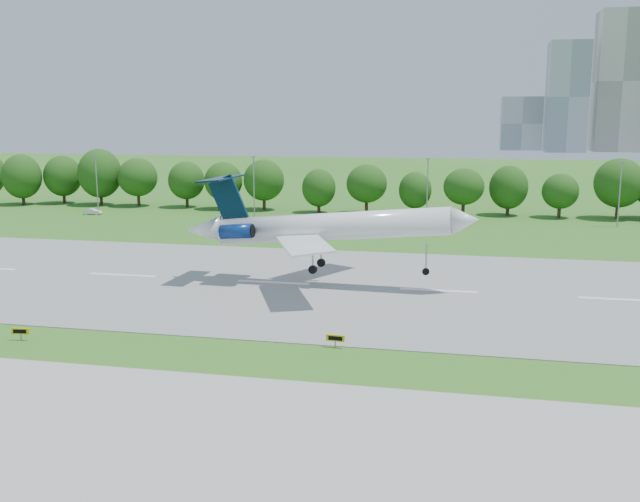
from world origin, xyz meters
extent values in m
plane|color=#2C681B|center=(0.00, 0.00, 0.00)|extent=(600.00, 600.00, 0.00)
cube|color=gray|center=(0.00, 25.00, 0.04)|extent=(400.00, 45.00, 0.08)
cube|color=#ADADA8|center=(0.00, -18.00, 0.04)|extent=(400.00, 23.00, 0.08)
cylinder|color=#382314|center=(-60.00, 92.00, 1.80)|extent=(0.70, 0.70, 3.60)
sphere|color=#194210|center=(-60.00, 92.00, 6.20)|extent=(8.40, 8.40, 8.40)
cylinder|color=#382314|center=(-20.00, 92.00, 1.80)|extent=(0.70, 0.70, 3.60)
sphere|color=#194210|center=(-20.00, 92.00, 6.20)|extent=(8.40, 8.40, 8.40)
cylinder|color=#382314|center=(20.00, 92.00, 1.80)|extent=(0.70, 0.70, 3.60)
sphere|color=#194210|center=(20.00, 92.00, 6.20)|extent=(8.40, 8.40, 8.40)
cylinder|color=gray|center=(-55.00, 82.00, 6.00)|extent=(0.24, 0.24, 12.00)
cube|color=gray|center=(-55.00, 82.00, 12.10)|extent=(0.90, 0.25, 0.18)
cylinder|color=gray|center=(-20.00, 82.00, 6.00)|extent=(0.24, 0.24, 12.00)
cube|color=gray|center=(-20.00, 82.00, 12.10)|extent=(0.90, 0.25, 0.18)
cylinder|color=gray|center=(15.00, 82.00, 6.00)|extent=(0.24, 0.24, 12.00)
cube|color=gray|center=(15.00, 82.00, 12.10)|extent=(0.90, 0.25, 0.18)
cylinder|color=gray|center=(50.00, 82.00, 6.00)|extent=(0.24, 0.24, 12.00)
cube|color=gray|center=(50.00, 82.00, 12.10)|extent=(0.90, 0.25, 0.18)
cube|color=#B2B2B7|center=(75.00, 380.00, 31.00)|extent=(22.00, 22.00, 62.00)
cube|color=beige|center=(105.00, 395.00, 40.00)|extent=(26.00, 26.00, 80.00)
cube|color=#B2B2B7|center=(52.00, 405.00, 16.00)|extent=(24.00, 24.00, 32.00)
cylinder|color=white|center=(7.34, 25.00, 7.25)|extent=(28.15, 4.27, 5.59)
cone|color=white|center=(22.75, 24.44, 8.54)|extent=(3.35, 3.37, 3.49)
cone|color=white|center=(-8.82, 25.59, 6.26)|extent=(4.83, 3.42, 3.62)
cube|color=white|center=(5.43, 18.56, 6.18)|extent=(8.99, 12.94, 0.62)
cube|color=white|center=(5.90, 31.56, 6.18)|extent=(9.64, 12.87, 0.62)
cube|color=#041D30|center=(-5.66, 25.47, 10.01)|extent=(5.09, 0.65, 6.36)
cube|color=#041D30|center=(-6.59, 25.50, 12.63)|extent=(3.30, 8.93, 0.45)
cylinder|color=navy|center=(-3.89, 22.99, 6.59)|extent=(4.10, 1.91, 2.09)
cylinder|color=navy|center=(-3.72, 27.82, 6.59)|extent=(4.10, 1.91, 2.09)
cylinder|color=gray|center=(18.48, 24.60, 4.00)|extent=(0.19, 0.19, 3.25)
cylinder|color=black|center=(18.48, 24.60, 2.37)|extent=(0.85, 0.31, 0.84)
cylinder|color=gray|center=(5.41, 23.02, 4.00)|extent=(0.22, 0.22, 3.25)
cylinder|color=black|center=(5.41, 23.02, 2.37)|extent=(1.04, 0.45, 1.02)
cylinder|color=gray|center=(5.56, 27.11, 4.00)|extent=(0.22, 0.22, 3.25)
cylinder|color=black|center=(5.56, 27.11, 2.37)|extent=(1.04, 0.45, 1.02)
cube|color=gray|center=(-16.30, -1.67, 0.36)|extent=(0.12, 0.12, 0.72)
cube|color=#DCB80B|center=(-16.30, -1.67, 0.87)|extent=(1.66, 0.41, 0.57)
cube|color=black|center=(-16.29, -1.78, 0.87)|extent=(1.23, 0.19, 0.36)
cube|color=gray|center=(12.07, 2.21, 0.37)|extent=(0.11, 0.11, 0.73)
cube|color=#DCB80B|center=(12.07, 2.21, 0.89)|extent=(1.68, 0.29, 0.58)
cube|color=black|center=(12.07, 2.10, 0.89)|extent=(1.25, 0.10, 0.37)
imported|color=silver|center=(-53.58, 77.11, 0.62)|extent=(3.88, 1.66, 1.24)
imported|color=silver|center=(-1.12, 77.72, 0.53)|extent=(3.16, 1.32, 1.07)
camera|label=1|loc=(23.21, -56.81, 20.00)|focal=40.00mm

